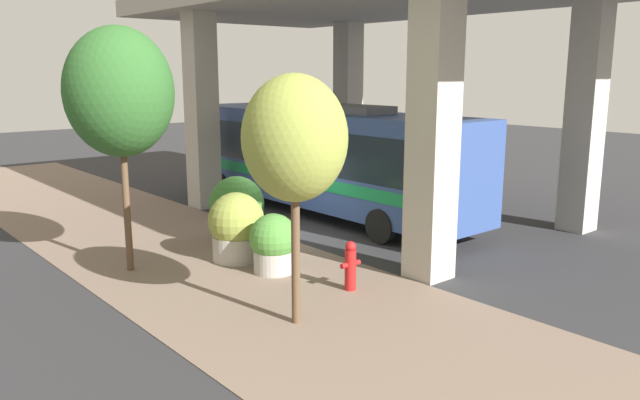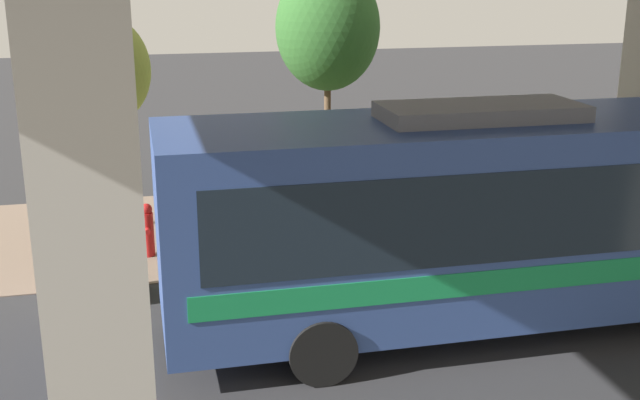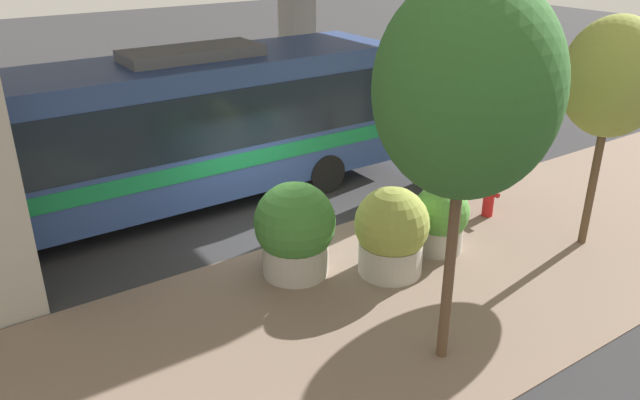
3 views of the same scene
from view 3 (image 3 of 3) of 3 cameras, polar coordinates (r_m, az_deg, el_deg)
The scene contains 9 objects.
ground_plane at distance 13.44m, azimuth -3.49°, elevation -3.97°, with size 80.00×80.00×0.00m, color #2D2D30.
sidewalk_strip at distance 11.32m, azimuth 4.50°, elevation -9.85°, with size 6.00×40.00×0.02m.
bus at distance 14.61m, azimuth -15.58°, elevation 6.14°, with size 2.80×12.46×3.74m.
fire_hydrant at distance 14.91m, azimuth 15.23°, elevation 0.57°, with size 0.53×0.25×1.14m.
planter_front at distance 11.90m, azimuth -2.31°, elevation -2.80°, with size 1.57×1.57×1.89m.
planter_middle at distance 13.06m, azimuth 10.96°, elevation -1.68°, with size 1.16×1.16×1.46m.
planter_back at distance 12.03m, azimuth 6.55°, elevation -2.97°, with size 1.44×1.44×1.78m.
street_tree_near at distance 13.42m, azimuth 25.22°, elevation 10.06°, with size 1.96×1.96×4.77m.
street_tree_far at distance 8.52m, azimuth 13.30°, elevation 9.82°, with size 2.52×2.52×5.83m.
Camera 3 is at (-10.24, 5.99, 6.32)m, focal length 35.00 mm.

